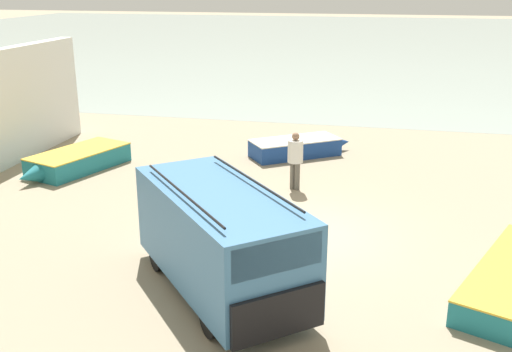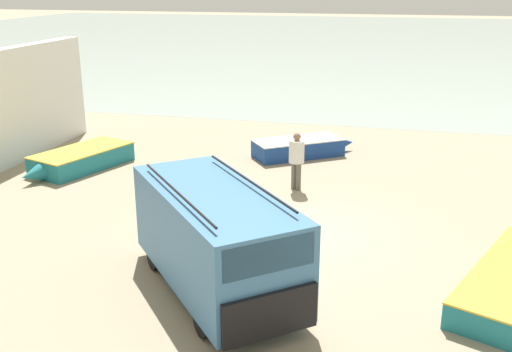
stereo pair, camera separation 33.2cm
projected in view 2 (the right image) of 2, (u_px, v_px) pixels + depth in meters
ground_plane at (305, 234)px, 15.37m from camera, size 200.00×200.00×0.00m
sea_water at (386, 40)px, 63.29m from camera, size 120.00×80.00×0.01m
parked_van at (216, 237)px, 12.22m from camera, size 4.62×4.97×2.33m
fishing_rowboat_0 at (302, 147)px, 22.02m from camera, size 3.74×3.07×0.64m
fishing_rowboat_1 at (512, 276)px, 12.56m from camera, size 2.92×5.31×0.57m
fishing_rowboat_2 at (79, 160)px, 20.51m from camera, size 2.66×4.29×0.66m
fisherman_0 at (297, 156)px, 18.27m from camera, size 0.47×0.47×1.81m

